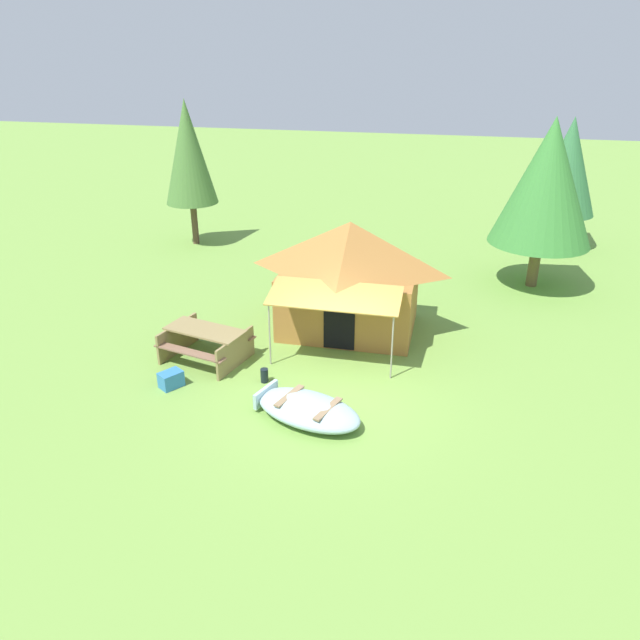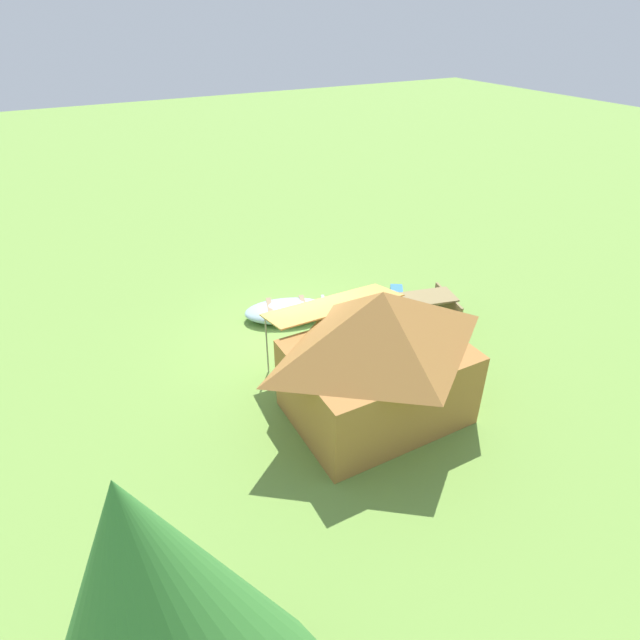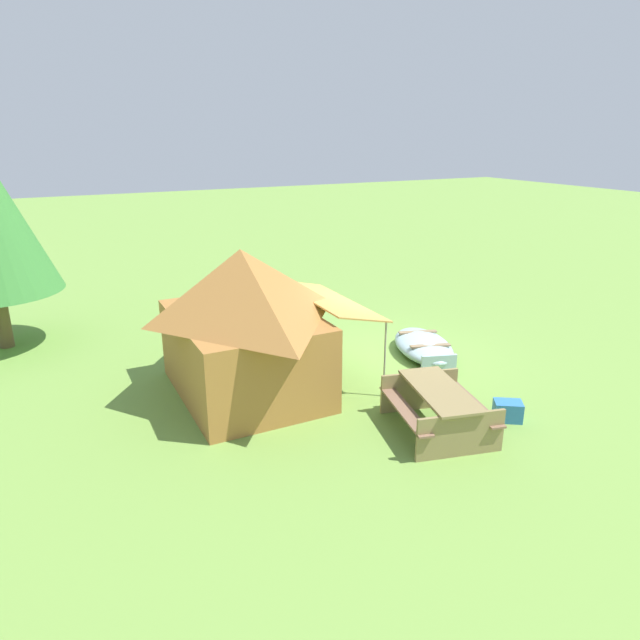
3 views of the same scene
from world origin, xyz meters
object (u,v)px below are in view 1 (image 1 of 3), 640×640
at_px(fuel_can, 264,375).
at_px(pine_tree_back_left, 188,153).
at_px(canvas_cabin_tent, 349,275).
at_px(pine_tree_back_right, 547,182).
at_px(pine_tree_far_center, 567,167).
at_px(beached_rowboat, 308,409).
at_px(cooler_box, 171,379).
at_px(picnic_table, 206,340).

distance_m(fuel_can, pine_tree_back_left, 11.10).
xyz_separation_m(canvas_cabin_tent, pine_tree_back_right, (4.95, 4.31, 1.69)).
bearing_deg(pine_tree_far_center, fuel_can, -122.26).
distance_m(beached_rowboat, pine_tree_far_center, 14.58).
distance_m(cooler_box, pine_tree_back_right, 11.88).
relative_size(canvas_cabin_tent, pine_tree_far_center, 0.83).
distance_m(picnic_table, fuel_can, 1.83).
bearing_deg(fuel_can, pine_tree_back_right, 49.86).
relative_size(picnic_table, pine_tree_far_center, 0.47).
xyz_separation_m(cooler_box, pine_tree_back_left, (-3.63, 9.73, 3.13)).
bearing_deg(cooler_box, pine_tree_back_right, 44.61).
bearing_deg(pine_tree_back_right, pine_tree_back_left, 171.98).
distance_m(picnic_table, pine_tree_far_center, 14.50).
bearing_deg(canvas_cabin_tent, pine_tree_back_right, 41.03).
bearing_deg(canvas_cabin_tent, pine_tree_far_center, 54.75).
height_order(picnic_table, pine_tree_back_left, pine_tree_back_left).
height_order(beached_rowboat, cooler_box, beached_rowboat).
height_order(pine_tree_back_left, pine_tree_far_center, pine_tree_back_left).
relative_size(cooler_box, pine_tree_back_left, 0.10).
height_order(pine_tree_back_left, pine_tree_back_right, pine_tree_back_left).
xyz_separation_m(beached_rowboat, fuel_can, (-1.28, 1.19, -0.07)).
distance_m(canvas_cabin_tent, pine_tree_back_right, 6.77).
relative_size(beached_rowboat, picnic_table, 1.17).
bearing_deg(picnic_table, beached_rowboat, -32.90).
bearing_deg(picnic_table, cooler_box, -101.15).
bearing_deg(picnic_table, pine_tree_back_right, 40.31).
distance_m(beached_rowboat, pine_tree_back_right, 10.37).
distance_m(fuel_can, pine_tree_far_center, 14.18).
distance_m(cooler_box, fuel_can, 2.03).
relative_size(fuel_can, pine_tree_back_right, 0.06).
distance_m(picnic_table, pine_tree_back_right, 10.72).
bearing_deg(pine_tree_far_center, cooler_box, -126.98).
relative_size(beached_rowboat, fuel_can, 7.90).
bearing_deg(fuel_can, canvas_cabin_tent, 67.18).
height_order(cooler_box, pine_tree_back_left, pine_tree_back_left).
relative_size(pine_tree_back_right, pine_tree_far_center, 1.10).
bearing_deg(beached_rowboat, fuel_can, 137.15).
distance_m(fuel_can, pine_tree_back_right, 10.17).
bearing_deg(cooler_box, canvas_cabin_tent, 49.34).
height_order(beached_rowboat, pine_tree_back_right, pine_tree_back_right).
relative_size(canvas_cabin_tent, pine_tree_back_left, 0.74).
bearing_deg(pine_tree_back_left, pine_tree_back_right, -8.02).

